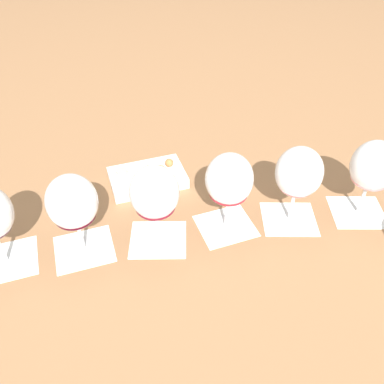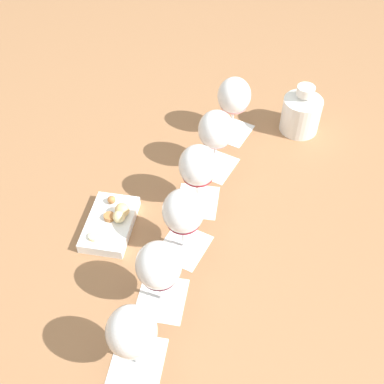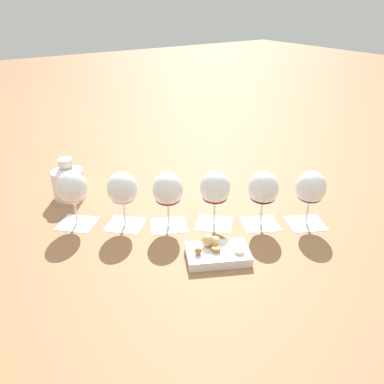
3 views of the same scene
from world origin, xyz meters
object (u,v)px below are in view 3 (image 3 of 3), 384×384
object	(u,v)px
wine_glass_3	(215,190)
wine_glass_0	(73,190)
wine_glass_2	(168,192)
wine_glass_5	(311,190)
wine_glass_1	(123,191)
wine_glass_4	(263,190)
ceramic_vase	(68,181)
snack_dish	(217,253)

from	to	relation	value
wine_glass_3	wine_glass_0	bearing A→B (deg)	146.03
wine_glass_2	wine_glass_5	xyz separation A→B (m)	(0.37, -0.23, -0.00)
wine_glass_5	wine_glass_1	bearing A→B (deg)	147.04
wine_glass_5	wine_glass_2	bearing A→B (deg)	147.95
wine_glass_1	wine_glass_2	bearing A→B (deg)	-35.83
wine_glass_3	wine_glass_4	size ratio (longest dim) A/B	1.00
wine_glass_3	ceramic_vase	size ratio (longest dim) A/B	1.21
wine_glass_3	wine_glass_5	size ratio (longest dim) A/B	1.00
wine_glass_2	ceramic_vase	xyz separation A→B (m)	(-0.19, 0.37, -0.06)
wine_glass_0	snack_dish	distance (m)	0.48
wine_glass_5	snack_dish	world-z (taller)	wine_glass_5
wine_glass_4	snack_dish	size ratio (longest dim) A/B	0.88
wine_glass_5	snack_dish	distance (m)	0.36
wine_glass_1	wine_glass_4	bearing A→B (deg)	-33.14
wine_glass_4	wine_glass_1	bearing A→B (deg)	146.86
wine_glass_4	ceramic_vase	world-z (taller)	wine_glass_4
wine_glass_2	wine_glass_3	size ratio (longest dim) A/B	1.00
wine_glass_2	ceramic_vase	distance (m)	0.42
wine_glass_0	ceramic_vase	size ratio (longest dim) A/B	1.21
ceramic_vase	wine_glass_3	bearing A→B (deg)	-53.82
wine_glass_0	wine_glass_2	size ratio (longest dim) A/B	1.00
snack_dish	ceramic_vase	bearing A→B (deg)	110.05
wine_glass_5	wine_glass_3	bearing A→B (deg)	146.56
snack_dish	wine_glass_2	bearing A→B (deg)	95.63
wine_glass_3	wine_glass_4	distance (m)	0.15
wine_glass_0	wine_glass_5	size ratio (longest dim) A/B	1.00
wine_glass_0	ceramic_vase	distance (m)	0.21
wine_glass_0	wine_glass_2	distance (m)	0.29
wine_glass_0	wine_glass_3	xyz separation A→B (m)	(0.36, -0.24, 0.00)
wine_glass_3	wine_glass_5	distance (m)	0.29
wine_glass_1	wine_glass_3	distance (m)	0.28
wine_glass_1	snack_dish	size ratio (longest dim) A/B	0.88
wine_glass_5	ceramic_vase	distance (m)	0.82
wine_glass_4	ceramic_vase	size ratio (longest dim) A/B	1.21
wine_glass_2	wine_glass_5	size ratio (longest dim) A/B	1.00
wine_glass_3	wine_glass_4	xyz separation A→B (m)	(0.12, -0.08, -0.00)
wine_glass_0	wine_glass_4	xyz separation A→B (m)	(0.48, -0.33, 0.00)
wine_glass_0	snack_dish	xyz separation A→B (m)	(0.26, -0.40, -0.10)
wine_glass_1	wine_glass_5	world-z (taller)	same
wine_glass_5	snack_dish	xyz separation A→B (m)	(-0.35, 0.01, -0.10)
wine_glass_0	wine_glass_2	xyz separation A→B (m)	(0.24, -0.17, 0.00)
wine_glass_0	wine_glass_2	bearing A→B (deg)	-36.30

